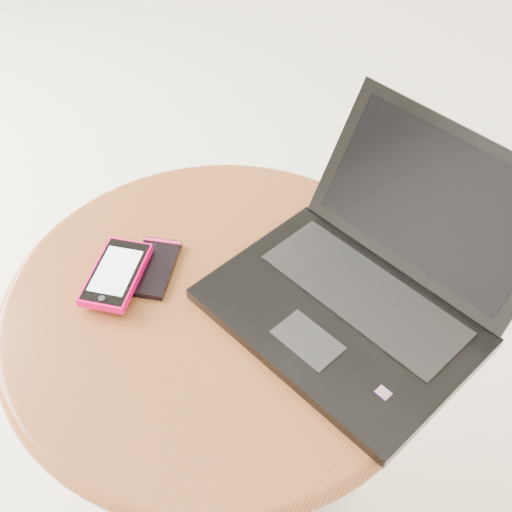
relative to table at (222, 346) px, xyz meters
The scene contains 4 objects.
table is the anchor object (origin of this frame).
laptop 0.23m from the table, 33.79° to the left, with size 0.39×0.40×0.19m.
phone_black 0.15m from the table, behind, with size 0.09×0.12×0.01m.
phone_pink 0.18m from the table, 161.11° to the right, with size 0.10×0.13×0.01m.
Camera 1 is at (0.42, -0.55, 1.15)m, focal length 47.06 mm.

